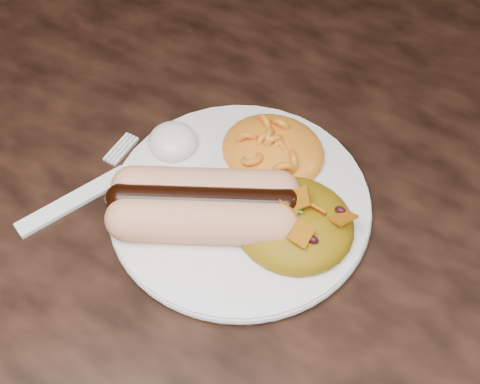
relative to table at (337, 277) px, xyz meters
The scene contains 7 objects.
table is the anchor object (origin of this frame).
plate 0.13m from the table, 157.98° to the right, with size 0.21×0.21×0.01m, color white.
hotdog 0.17m from the table, 147.28° to the right, with size 0.12×0.12×0.03m.
mac_and_cheese 0.15m from the table, 165.71° to the left, with size 0.09×0.08×0.03m, color orange.
sour_cream 0.20m from the table, behind, with size 0.04×0.04×0.03m, color white.
taco_salad 0.13m from the table, 131.73° to the right, with size 0.09×0.09×0.04m.
fork 0.25m from the table, 154.24° to the right, with size 0.02×0.15×0.00m, color white.
Camera 1 is at (0.08, -0.31, 1.20)m, focal length 50.00 mm.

